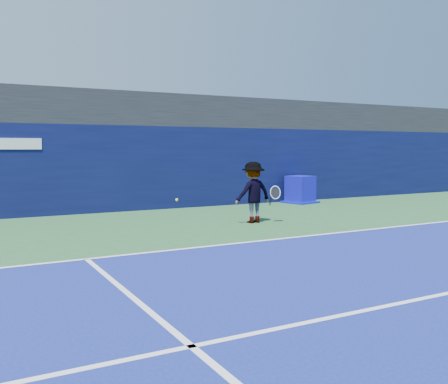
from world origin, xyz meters
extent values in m
plane|color=#285A2F|center=(0.00, 0.00, 0.00)|extent=(80.00, 80.00, 0.00)
cube|color=white|center=(0.00, 3.00, 0.01)|extent=(24.00, 0.10, 0.01)
cube|color=black|center=(0.00, 11.50, 3.60)|extent=(36.00, 3.00, 1.20)
cube|color=#0A0F3B|center=(0.00, 10.50, 1.50)|extent=(36.00, 1.00, 3.00)
cube|color=#100CB4|center=(5.06, 9.33, 0.55)|extent=(1.10, 1.10, 1.10)
cube|color=#0C14AA|center=(5.06, 9.33, 0.04)|extent=(1.37, 1.37, 0.07)
imported|color=silver|center=(0.52, 5.64, 0.91)|extent=(1.20, 0.73, 1.81)
cylinder|color=black|center=(0.97, 5.39, 0.65)|extent=(0.09, 0.16, 0.29)
torus|color=white|center=(1.11, 5.34, 0.90)|extent=(0.33, 0.19, 0.32)
cylinder|color=black|center=(1.11, 5.34, 0.90)|extent=(0.28, 0.14, 0.27)
sphere|color=yellow|center=(-2.05, 5.34, 0.84)|extent=(0.07, 0.07, 0.07)
camera|label=1|loc=(-7.24, -6.89, 2.20)|focal=40.00mm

